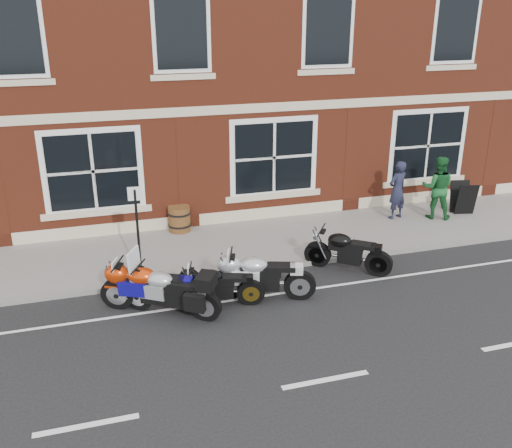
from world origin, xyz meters
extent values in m
plane|color=black|center=(0.00, 0.00, 0.00)|extent=(80.00, 80.00, 0.00)
cube|color=slate|center=(0.00, 3.00, 0.06)|extent=(30.00, 3.00, 0.12)
cube|color=slate|center=(0.00, 1.42, 0.06)|extent=(30.00, 0.16, 0.12)
cube|color=maroon|center=(0.00, 10.50, 6.00)|extent=(24.00, 12.00, 12.00)
cylinder|color=black|center=(-2.84, 0.41, 0.34)|extent=(0.64, 0.49, 0.67)
cylinder|color=black|center=(-1.56, -0.43, 0.34)|extent=(0.64, 0.49, 0.67)
cube|color=black|center=(-2.24, 0.02, 0.70)|extent=(0.84, 0.68, 0.23)
ellipsoid|color=#999A9E|center=(-2.38, 0.10, 0.82)|extent=(0.70, 0.64, 0.34)
cube|color=black|center=(-1.89, -0.22, 0.78)|extent=(0.64, 0.55, 0.11)
cube|color=silver|center=(-2.82, 0.40, 1.21)|extent=(0.28, 0.39, 0.47)
cylinder|color=black|center=(-3.26, 0.58, 0.35)|extent=(0.70, 0.43, 0.71)
cylinder|color=black|center=(-1.81, -0.11, 0.35)|extent=(0.70, 0.43, 0.71)
cube|color=black|center=(-2.58, 0.26, 0.73)|extent=(0.91, 0.62, 0.24)
ellipsoid|color=#B12D07|center=(-2.73, 0.33, 0.86)|extent=(0.73, 0.62, 0.35)
cube|color=black|center=(-2.18, 0.07, 0.82)|extent=(0.67, 0.52, 0.11)
cylinder|color=black|center=(-1.81, 0.26, 0.30)|extent=(0.61, 0.26, 0.59)
cylinder|color=black|center=(-0.51, -0.07, 0.30)|extent=(0.61, 0.26, 0.59)
cube|color=black|center=(-1.20, 0.11, 0.61)|extent=(0.78, 0.40, 0.20)
ellipsoid|color=black|center=(-1.34, 0.14, 0.72)|extent=(0.59, 0.45, 0.30)
cube|color=black|center=(-0.84, 0.02, 0.69)|extent=(0.55, 0.36, 0.09)
cylinder|color=black|center=(-0.92, 0.36, 0.35)|extent=(0.71, 0.36, 0.70)
cylinder|color=black|center=(0.59, -0.14, 0.35)|extent=(0.71, 0.36, 0.70)
cube|color=black|center=(-0.22, 0.12, 0.72)|extent=(0.91, 0.53, 0.24)
ellipsoid|color=#9D9DA1|center=(-0.37, 0.18, 0.85)|extent=(0.71, 0.57, 0.35)
cube|color=black|center=(0.20, -0.01, 0.81)|extent=(0.66, 0.46, 0.11)
cylinder|color=black|center=(1.62, 1.31, 0.33)|extent=(0.60, 0.51, 0.66)
cylinder|color=black|center=(2.79, 0.39, 0.33)|extent=(0.60, 0.51, 0.66)
cube|color=black|center=(2.17, 0.88, 0.68)|extent=(0.80, 0.70, 0.23)
ellipsoid|color=black|center=(2.04, 0.98, 0.80)|extent=(0.68, 0.65, 0.33)
cube|color=black|center=(2.49, 0.63, 0.76)|extent=(0.61, 0.56, 0.10)
imported|color=#1B1D30|center=(4.97, 3.49, 0.99)|extent=(0.73, 0.59, 1.74)
imported|color=#175124|center=(6.12, 3.19, 1.05)|extent=(1.14, 1.06, 1.86)
cylinder|color=#4E2914|center=(-1.33, 4.30, 0.48)|extent=(0.61, 0.61, 0.71)
cylinder|color=black|center=(-1.33, 4.30, 0.31)|extent=(0.64, 0.64, 0.05)
cylinder|color=black|center=(-1.33, 4.30, 0.65)|extent=(0.64, 0.64, 0.05)
cylinder|color=black|center=(-2.67, 1.66, 1.20)|extent=(0.06, 0.06, 2.15)
cube|color=silver|center=(-2.67, 1.66, 2.18)|extent=(0.31, 0.05, 0.31)
camera|label=1|loc=(-3.49, -10.53, 6.13)|focal=40.00mm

